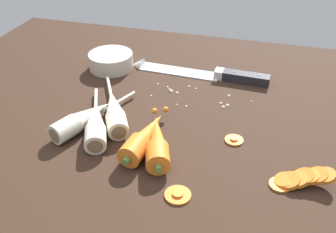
{
  "coord_description": "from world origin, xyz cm",
  "views": [
    {
      "loc": [
        17.34,
        -63.87,
        44.65
      ],
      "look_at": [
        0.0,
        -2.0,
        1.5
      ],
      "focal_mm": 41.51,
      "sensor_mm": 36.0,
      "label": 1
    }
  ],
  "objects": [
    {
      "name": "ground_plane",
      "position": [
        0.0,
        0.0,
        -2.0
      ],
      "size": [
        120.0,
        90.0,
        4.0
      ],
      "primitive_type": "cube",
      "color": "#332116"
    },
    {
      "name": "chefs_knife",
      "position": [
        0.91,
        19.92,
        0.65
      ],
      "size": [
        34.82,
        5.33,
        4.18
      ],
      "color": "silver",
      "rests_on": "ground_plane"
    },
    {
      "name": "whole_carrot",
      "position": [
        -2.09,
        -10.52,
        2.1
      ],
      "size": [
        5.79,
        18.27,
        4.2
      ],
      "color": "orange",
      "rests_on": "ground_plane"
    },
    {
      "name": "whole_carrot_second",
      "position": [
        0.45,
        -11.22,
        2.1
      ],
      "size": [
        8.75,
        17.65,
        4.2
      ],
      "color": "orange",
      "rests_on": "ground_plane"
    },
    {
      "name": "parsnip_front",
      "position": [
        -15.56,
        -7.9,
        1.98
      ],
      "size": [
        10.5,
        21.12,
        4.0
      ],
      "color": "silver",
      "rests_on": "ground_plane"
    },
    {
      "name": "parsnip_mid_left",
      "position": [
        -10.83,
        -3.54,
        1.98
      ],
      "size": [
        13.36,
        22.06,
        4.0
      ],
      "color": "silver",
      "rests_on": "ground_plane"
    },
    {
      "name": "parsnip_mid_right",
      "position": [
        -12.56,
        -8.76,
        1.98
      ],
      "size": [
        11.14,
        21.22,
        4.0
      ],
      "color": "silver",
      "rests_on": "ground_plane"
    },
    {
      "name": "carrot_slice_stack",
      "position": [
        25.47,
        -13.2,
        1.19
      ],
      "size": [
        10.29,
        5.53,
        3.47
      ],
      "color": "orange",
      "rests_on": "ground_plane"
    },
    {
      "name": "carrot_slice_stray_near",
      "position": [
        13.63,
        -4.43,
        0.36
      ],
      "size": [
        3.52,
        3.52,
        0.7
      ],
      "color": "orange",
      "rests_on": "ground_plane"
    },
    {
      "name": "carrot_slice_stray_mid",
      "position": [
        6.97,
        -21.14,
        0.36
      ],
      "size": [
        4.27,
        4.27,
        0.7
      ],
      "color": "orange",
      "rests_on": "ground_plane"
    },
    {
      "name": "prep_bowl",
      "position": [
        -20.34,
        17.53,
        2.15
      ],
      "size": [
        11.0,
        11.0,
        4.0
      ],
      "color": "beige",
      "rests_on": "ground_plane"
    },
    {
      "name": "mince_crumbs",
      "position": [
        3.23,
        9.53,
        0.36
      ],
      "size": [
        22.57,
        9.17,
        0.89
      ],
      "color": "beige",
      "rests_on": "ground_plane"
    }
  ]
}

